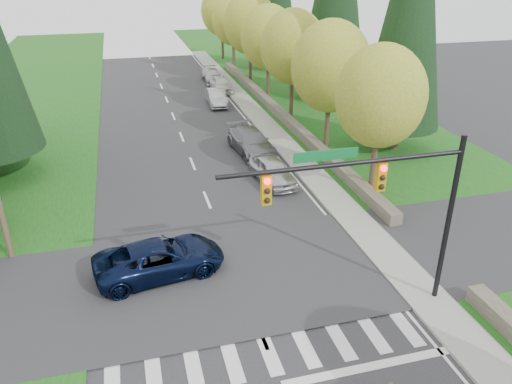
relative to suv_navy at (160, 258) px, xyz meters
name	(u,v)px	position (x,y,z in m)	size (l,w,h in m)	color
grass_east	(380,150)	(16.13, 11.01, -0.73)	(14.00, 110.00, 0.06)	#164D14
cross_street	(238,275)	(3.13, -0.99, -0.76)	(120.00, 8.00, 0.10)	#28282B
sidewalk_east	(288,148)	(10.03, 13.01, -0.69)	(1.80, 80.00, 0.13)	gray
curb_east	(277,149)	(9.18, 13.01, -0.69)	(0.20, 80.00, 0.13)	gray
stone_wall_north	(278,111)	(11.73, 21.01, -0.41)	(0.70, 40.00, 0.70)	#4C4438
traffic_signal	(383,193)	(7.50, -4.50, 4.23)	(8.70, 0.37, 6.80)	black
decid_tree_0	(381,97)	(12.33, 5.01, 4.84)	(4.80, 4.80, 8.37)	#38281C
decid_tree_1	(331,66)	(12.43, 12.01, 5.04)	(5.20, 5.20, 8.80)	#38281C
decid_tree_2	(293,47)	(12.23, 19.01, 5.17)	(5.00, 5.00, 8.82)	#38281C
decid_tree_3	(268,37)	(12.33, 26.01, 4.91)	(5.00, 5.00, 8.55)	#38281C
decid_tree_4	(250,23)	(12.43, 33.01, 5.30)	(5.40, 5.40, 9.18)	#38281C
decid_tree_5	(233,21)	(12.23, 40.01, 4.77)	(4.80, 4.80, 8.30)	#38281C
decid_tree_6	(222,12)	(12.33, 47.01, 5.11)	(5.20, 5.20, 8.86)	#38281C
conifer_e_a	(412,0)	(17.13, 11.01, 9.03)	(5.44, 5.44, 17.80)	#38281C
suv_navy	(160,258)	(0.00, 0.00, 0.00)	(2.52, 5.45, 1.52)	black
parked_car_a	(273,171)	(7.33, 7.85, -0.02)	(1.75, 4.35, 1.48)	#B8B7BD
parked_car_b	(251,142)	(7.33, 13.01, 0.03)	(2.20, 5.42, 1.57)	slate
parked_car_c	(217,97)	(7.33, 25.38, -0.05)	(1.50, 4.32, 1.42)	#A5A5AA
parked_car_d	(221,84)	(8.73, 30.06, 0.01)	(1.81, 4.49, 1.53)	silver
parked_car_e	(212,75)	(8.61, 34.68, -0.09)	(1.87, 4.60, 1.33)	#ADADB2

